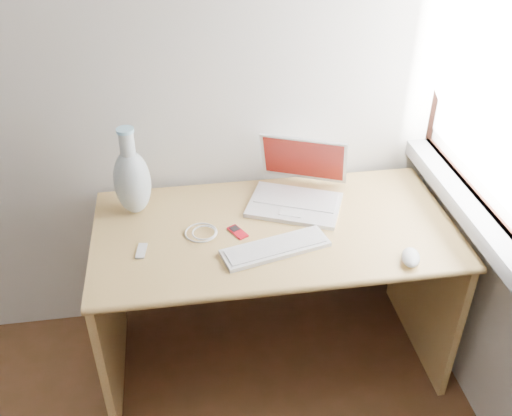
{
  "coord_description": "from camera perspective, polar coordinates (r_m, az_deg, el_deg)",
  "views": [
    {
      "loc": [
        0.68,
        -0.3,
        1.95
      ],
      "look_at": [
        0.93,
        1.35,
        0.81
      ],
      "focal_mm": 40.0,
      "sensor_mm": 36.0,
      "label": 1
    }
  ],
  "objects": [
    {
      "name": "window",
      "position": [
        2.02,
        23.49,
        12.06
      ],
      "size": [
        0.11,
        0.99,
        1.1
      ],
      "color": "white",
      "rests_on": "right_wall"
    },
    {
      "name": "desk",
      "position": [
        2.3,
        1.41,
        -4.75
      ],
      "size": [
        1.33,
        0.67,
        0.7
      ],
      "color": "tan",
      "rests_on": "floor"
    },
    {
      "name": "laptop",
      "position": [
        2.23,
        3.68,
        1.94
      ],
      "size": [
        0.41,
        0.41,
        0.24
      ],
      "rotation": [
        0.0,
        0.0,
        -0.41
      ],
      "color": "white",
      "rests_on": "desk"
    },
    {
      "name": "external_keyboard",
      "position": [
        2.0,
        1.97,
        -4.0
      ],
      "size": [
        0.4,
        0.2,
        0.02
      ],
      "rotation": [
        0.0,
        0.0,
        0.25
      ],
      "color": "white",
      "rests_on": "desk"
    },
    {
      "name": "mouse",
      "position": [
        2.01,
        15.22,
        -4.78
      ],
      "size": [
        0.09,
        0.12,
        0.04
      ],
      "primitive_type": "ellipsoid",
      "rotation": [
        0.0,
        0.0,
        -0.35
      ],
      "color": "white",
      "rests_on": "desk"
    },
    {
      "name": "ipod",
      "position": [
        2.08,
        -1.85,
        -2.4
      ],
      "size": [
        0.07,
        0.09,
        0.01
      ],
      "rotation": [
        0.0,
        0.0,
        0.49
      ],
      "color": "red",
      "rests_on": "desk"
    },
    {
      "name": "cable_coil",
      "position": [
        2.09,
        -5.51,
        -2.46
      ],
      "size": [
        0.12,
        0.12,
        0.01
      ],
      "primitive_type": "torus",
      "rotation": [
        0.0,
        0.0,
        -0.0
      ],
      "color": "white",
      "rests_on": "desk"
    },
    {
      "name": "remote",
      "position": [
        2.03,
        -11.39,
        -4.23
      ],
      "size": [
        0.04,
        0.09,
        0.01
      ],
      "primitive_type": "cube",
      "rotation": [
        0.0,
        0.0,
        -0.14
      ],
      "color": "white",
      "rests_on": "desk"
    },
    {
      "name": "vase",
      "position": [
        2.17,
        -12.3,
        2.8
      ],
      "size": [
        0.14,
        0.14,
        0.35
      ],
      "color": "silver",
      "rests_on": "desk"
    }
  ]
}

